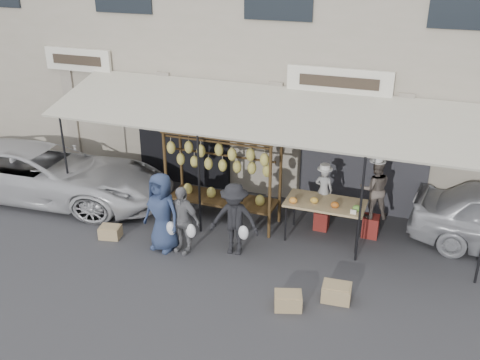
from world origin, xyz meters
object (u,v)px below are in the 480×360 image
object	(u,v)px
produce_table	(325,204)
crate_near_a	(288,301)
banana_rack	(222,160)
customer_mid	(182,220)
vendor_right	(375,189)
customer_left	(162,212)
crate_far	(110,232)
crate_near_b	(336,292)
vendor_left	(324,190)
customer_right	(234,219)
van	(37,160)

from	to	relation	value
produce_table	crate_near_a	world-z (taller)	produce_table
banana_rack	customer_mid	world-z (taller)	banana_rack
banana_rack	produce_table	size ratio (longest dim) A/B	1.53
vendor_right	customer_left	distance (m)	4.58
produce_table	vendor_right	xyz separation A→B (m)	(0.95, 0.51, 0.30)
crate_near_a	crate_far	bearing A→B (deg)	166.60
crate_far	produce_table	bearing A→B (deg)	19.40
crate_near_b	produce_table	bearing A→B (deg)	108.67
produce_table	vendor_left	distance (m)	0.49
customer_left	crate_near_a	world-z (taller)	customer_left
crate_near_b	vendor_left	bearing A→B (deg)	108.39
vendor_left	customer_left	size ratio (longest dim) A/B	0.62
customer_right	van	bearing A→B (deg)	163.96
crate_near_a	crate_near_b	distance (m)	0.94
vendor_right	customer_mid	bearing A→B (deg)	12.07
customer_left	van	size ratio (longest dim) A/B	0.36
customer_mid	crate_near_b	size ratio (longest dim) A/B	2.88
customer_mid	crate_far	bearing A→B (deg)	-166.66
van	banana_rack	bearing A→B (deg)	-90.67
customer_left	customer_mid	size ratio (longest dim) A/B	1.16
vendor_left	crate_near_a	distance (m)	3.18
vendor_right	customer_right	world-z (taller)	vendor_right
produce_table	customer_right	world-z (taller)	customer_right
customer_mid	crate_near_a	xyz separation A→B (m)	(2.62, -1.10, -0.60)
produce_table	vendor_right	world-z (taller)	vendor_right
customer_right	crate_far	size ratio (longest dim) A/B	3.52
van	customer_mid	bearing A→B (deg)	-108.94
produce_table	vendor_left	world-z (taller)	vendor_left
banana_rack	vendor_right	distance (m)	3.41
produce_table	vendor_right	size ratio (longest dim) A/B	1.26
banana_rack	customer_right	size ratio (longest dim) A/B	1.64
banana_rack	customer_right	world-z (taller)	banana_rack
banana_rack	crate_near_a	distance (m)	3.78
vendor_right	crate_near_b	distance (m)	2.78
vendor_left	customer_left	bearing A→B (deg)	33.50
produce_table	vendor_left	bearing A→B (deg)	107.13
customer_right	crate_near_b	world-z (taller)	customer_right
customer_right	crate_near_b	distance (m)	2.57
banana_rack	customer_left	size ratio (longest dim) A/B	1.50
banana_rack	crate_far	distance (m)	2.95
crate_far	customer_right	bearing A→B (deg)	7.45
vendor_right	customer_mid	xyz separation A→B (m)	(-3.64, -2.02, -0.41)
vendor_left	vendor_right	size ratio (longest dim) A/B	0.80
banana_rack	customer_right	bearing A→B (deg)	-57.88
banana_rack	crate_near_b	world-z (taller)	banana_rack
customer_right	banana_rack	bearing A→B (deg)	114.83
vendor_right	crate_near_b	xyz separation A→B (m)	(-0.25, -2.59, -1.00)
crate_far	van	xyz separation A→B (m)	(-2.86, 1.24, 0.86)
crate_near_a	crate_near_b	size ratio (longest dim) A/B	0.93
crate_near_b	crate_far	world-z (taller)	crate_near_b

